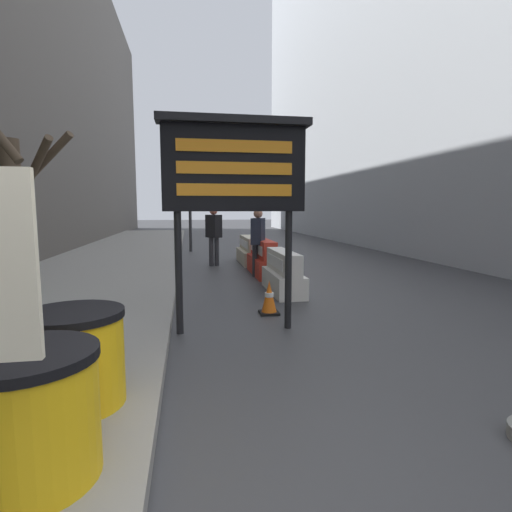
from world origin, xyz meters
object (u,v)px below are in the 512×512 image
jersey_barrier_red_striped (263,259)px  traffic_light_near_curb (189,174)px  barrel_drum_middle (74,358)px  traffic_cone_near (248,257)px  barrel_drum_foreground (29,416)px  jersey_barrier_white (283,274)px  pedestrian_worker (258,237)px  message_board (234,170)px  jersey_barrier_cream (250,252)px  pedestrian_passerby (214,231)px  traffic_cone_mid (269,298)px

jersey_barrier_red_striped → traffic_light_near_curb: size_ratio=0.48×
barrel_drum_middle → traffic_cone_near: barrel_drum_middle is taller
barrel_drum_foreground → jersey_barrier_white: size_ratio=0.45×
pedestrian_worker → jersey_barrier_red_striped: bearing=-8.4°
message_board → jersey_barrier_white: 3.36m
jersey_barrier_red_striped → pedestrian_worker: 0.70m
barrel_drum_middle → jersey_barrier_white: bearing=58.6°
barrel_drum_foreground → jersey_barrier_cream: barrel_drum_foreground is taller
pedestrian_passerby → traffic_light_near_curb: bearing=-26.2°
traffic_cone_mid → pedestrian_passerby: bearing=95.2°
jersey_barrier_cream → traffic_cone_mid: 6.20m
message_board → jersey_barrier_white: bearing=62.2°
jersey_barrier_white → pedestrian_passerby: bearing=105.7°
barrel_drum_foreground → pedestrian_passerby: size_ratio=0.45×
traffic_light_near_curb → jersey_barrier_red_striped: bearing=-73.1°
jersey_barrier_red_striped → traffic_light_near_curb: bearing=106.9°
traffic_cone_mid → traffic_light_near_curb: 10.39m
barrel_drum_foreground → pedestrian_worker: bearing=70.5°
barrel_drum_middle → traffic_cone_near: (2.70, 8.60, -0.28)m
barrel_drum_foreground → traffic_cone_mid: 4.55m
message_board → traffic_cone_near: (1.14, 6.38, -2.00)m
jersey_barrier_cream → traffic_cone_mid: (-0.63, -6.17, -0.10)m
jersey_barrier_cream → pedestrian_worker: size_ratio=1.19×
jersey_barrier_cream → pedestrian_passerby: 1.40m
jersey_barrier_cream → traffic_cone_near: (-0.15, -0.61, -0.10)m
message_board → traffic_cone_mid: message_board is taller
barrel_drum_middle → pedestrian_worker: pedestrian_worker is taller
barrel_drum_middle → jersey_barrier_red_striped: same height
barrel_drum_middle → message_board: bearing=54.9°
traffic_cone_mid → traffic_light_near_curb: bearing=96.9°
barrel_drum_foreground → barrel_drum_middle: bearing=89.6°
barrel_drum_foreground → barrel_drum_middle: 0.91m
message_board → pedestrian_worker: (1.11, 4.43, -1.25)m
barrel_drum_middle → jersey_barrier_cream: size_ratio=0.39×
message_board → barrel_drum_foreground: bearing=-116.6°
message_board → jersey_barrier_red_striped: 5.23m
jersey_barrier_cream → traffic_cone_mid: size_ratio=3.68×
traffic_light_near_curb → pedestrian_passerby: (0.67, -4.14, -2.03)m
barrel_drum_foreground → message_board: 3.91m
barrel_drum_middle → traffic_cone_near: size_ratio=1.45×
message_board → pedestrian_worker: message_board is taller
jersey_barrier_white → jersey_barrier_red_striped: size_ratio=0.88×
jersey_barrier_white → message_board: bearing=-117.8°
jersey_barrier_white → jersey_barrier_cream: (-0.00, 4.53, -0.01)m
jersey_barrier_white → traffic_light_near_curb: (-1.83, 8.29, 2.71)m
barrel_drum_middle → traffic_cone_near: bearing=72.6°
barrel_drum_foreground → message_board: bearing=63.4°
traffic_cone_near → barrel_drum_middle: bearing=-107.4°
traffic_cone_mid → pedestrian_passerby: 5.86m
jersey_barrier_red_striped → jersey_barrier_cream: size_ratio=0.99×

